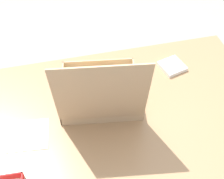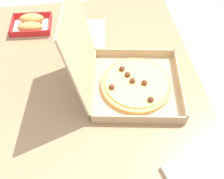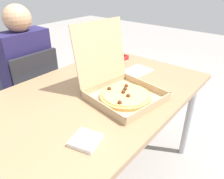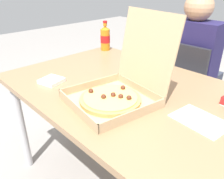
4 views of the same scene
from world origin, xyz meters
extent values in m
plane|color=gray|center=(0.00, 0.00, 0.00)|extent=(10.00, 10.00, 0.00)
cube|color=#997551|center=(0.00, 0.00, 0.70)|extent=(1.36, 0.90, 0.03)
cylinder|color=#B7B7BC|center=(0.61, -0.38, 0.34)|extent=(0.05, 0.05, 0.68)
cylinder|color=#B7B7BC|center=(0.61, 0.38, 0.34)|extent=(0.05, 0.05, 0.68)
cube|color=#232328|center=(-0.03, 0.75, 0.43)|extent=(0.41, 0.41, 0.04)
cube|color=#232328|center=(-0.03, 0.56, 0.64)|extent=(0.36, 0.03, 0.38)
cylinder|color=#B2B2B7|center=(0.13, 0.92, 0.21)|extent=(0.03, 0.03, 0.43)
cylinder|color=#B2B2B7|center=(-0.21, 0.92, 0.21)|extent=(0.03, 0.03, 0.43)
cylinder|color=#B2B2B7|center=(0.14, 0.58, 0.21)|extent=(0.03, 0.03, 0.43)
cylinder|color=#B2B2B7|center=(-0.20, 0.58, 0.21)|extent=(0.03, 0.03, 0.43)
cylinder|color=#333847|center=(0.05, 0.90, 0.23)|extent=(0.09, 0.09, 0.45)
cylinder|color=#333847|center=(-0.13, 0.90, 0.23)|extent=(0.09, 0.09, 0.45)
cube|color=#333847|center=(0.05, 0.85, 0.50)|extent=(0.11, 0.30, 0.10)
cube|color=#333847|center=(-0.13, 0.85, 0.50)|extent=(0.11, 0.30, 0.10)
cube|color=#231E4C|center=(-0.03, 0.69, 0.76)|extent=(0.36, 0.18, 0.42)
sphere|color=tan|center=(-0.03, 0.69, 1.06)|extent=(0.19, 0.19, 0.19)
cube|color=tan|center=(0.04, -0.18, 0.71)|extent=(0.40, 0.40, 0.01)
cube|color=tan|center=(0.02, -0.35, 0.74)|extent=(0.35, 0.06, 0.04)
cube|color=tan|center=(-0.13, -0.15, 0.74)|extent=(0.06, 0.35, 0.04)
cube|color=tan|center=(0.21, -0.21, 0.74)|extent=(0.06, 0.35, 0.04)
cube|color=tan|center=(0.07, -0.01, 0.74)|extent=(0.35, 0.06, 0.04)
cube|color=tan|center=(0.07, 0.02, 0.93)|extent=(0.36, 0.12, 0.35)
cylinder|color=tan|center=(0.04, -0.18, 0.73)|extent=(0.28, 0.28, 0.02)
cylinder|color=#EAC666|center=(0.04, -0.18, 0.74)|extent=(0.25, 0.25, 0.01)
sphere|color=#562819|center=(0.03, -0.08, 0.75)|extent=(0.02, 0.02, 0.02)
sphere|color=#562819|center=(0.03, -0.21, 0.75)|extent=(0.02, 0.02, 0.02)
sphere|color=#562819|center=(0.12, -0.13, 0.75)|extent=(0.02, 0.02, 0.02)
sphere|color=#562819|center=(-0.05, -0.21, 0.75)|extent=(0.02, 0.02, 0.02)
sphere|color=#562819|center=(0.08, -0.15, 0.75)|extent=(0.02, 0.02, 0.02)
sphere|color=#562819|center=(0.05, -0.16, 0.75)|extent=(0.02, 0.02, 0.02)
cube|color=white|center=(0.48, 0.26, 0.71)|extent=(0.16, 0.20, 0.00)
cube|color=red|center=(0.47, 0.16, 0.73)|extent=(0.15, 0.01, 0.03)
cube|color=red|center=(0.49, 0.35, 0.73)|extent=(0.15, 0.01, 0.03)
cube|color=red|center=(0.41, 0.26, 0.73)|extent=(0.02, 0.19, 0.03)
cube|color=red|center=(0.55, 0.25, 0.73)|extent=(0.02, 0.19, 0.03)
ellipsoid|color=tan|center=(0.45, 0.26, 0.74)|extent=(0.06, 0.12, 0.05)
ellipsoid|color=tan|center=(0.51, 0.25, 0.74)|extent=(0.06, 0.12, 0.05)
cube|color=white|center=(0.40, -0.02, 0.71)|extent=(0.22, 0.17, 0.00)
cube|color=white|center=(-0.34, -0.26, 0.72)|extent=(0.13, 0.13, 0.02)
camera|label=1|loc=(0.20, 0.73, 1.75)|focal=47.91mm
camera|label=2|loc=(-0.63, 0.01, 1.55)|focal=42.89mm
camera|label=3|loc=(-0.79, -0.76, 1.32)|focal=34.09mm
camera|label=4|loc=(0.71, -0.81, 1.24)|focal=36.60mm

